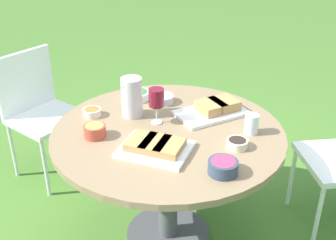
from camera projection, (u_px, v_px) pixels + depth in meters
ground_plane at (168, 234)px, 2.55m from camera, size 40.00×40.00×0.00m
dining_table at (168, 148)px, 2.26m from camera, size 1.22×1.22×0.72m
chair_far_back at (38, 106)px, 2.93m from camera, size 0.51×0.49×0.89m
water_pitcher at (132, 97)px, 2.31m from camera, size 0.13×0.12×0.22m
wine_glass at (156, 98)px, 2.22m from camera, size 0.08×0.08×0.20m
platter_bread_main at (155, 147)px, 2.01m from camera, size 0.38×0.41×0.06m
platter_charcuterie at (215, 109)px, 2.36m from camera, size 0.43×0.31×0.07m
bowl_fries at (95, 130)px, 2.13m from camera, size 0.11×0.11×0.07m
bowl_salad at (136, 95)px, 2.55m from camera, size 0.16×0.16×0.05m
bowl_olives at (237, 143)px, 2.04m from camera, size 0.10×0.10×0.04m
bowl_dip_red at (223, 166)px, 1.85m from camera, size 0.13×0.13×0.06m
bowl_dip_cream at (163, 98)px, 2.50m from camera, size 0.13×0.13×0.05m
bowl_roasted_veg at (92, 112)px, 2.34m from camera, size 0.10×0.10×0.04m
cup_water_near at (252, 124)px, 2.16m from camera, size 0.07×0.07×0.11m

